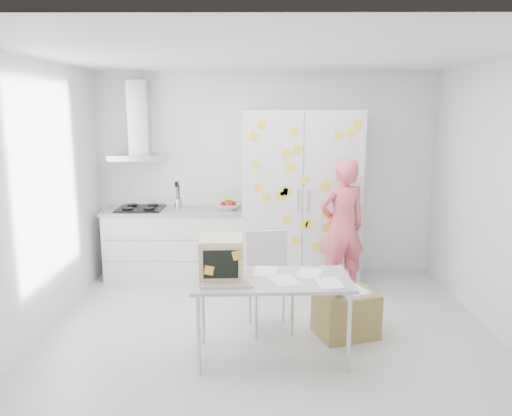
{
  "coord_description": "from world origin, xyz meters",
  "views": [
    {
      "loc": [
        -0.09,
        -4.71,
        2.21
      ],
      "look_at": [
        -0.12,
        0.67,
        1.14
      ],
      "focal_mm": 35.0,
      "sensor_mm": 36.0,
      "label": 1
    }
  ],
  "objects_px": {
    "person": "(342,227)",
    "cardboard_box": "(346,313)",
    "desk": "(240,268)",
    "chair": "(269,275)"
  },
  "relations": [
    {
      "from": "person",
      "to": "cardboard_box",
      "type": "relative_size",
      "value": 2.46
    },
    {
      "from": "person",
      "to": "cardboard_box",
      "type": "height_order",
      "value": "person"
    },
    {
      "from": "person",
      "to": "cardboard_box",
      "type": "distance_m",
      "value": 1.31
    },
    {
      "from": "person",
      "to": "desk",
      "type": "distance_m",
      "value": 1.97
    },
    {
      "from": "chair",
      "to": "desk",
      "type": "bearing_deg",
      "value": -123.75
    },
    {
      "from": "desk",
      "to": "chair",
      "type": "distance_m",
      "value": 0.74
    },
    {
      "from": "desk",
      "to": "chair",
      "type": "height_order",
      "value": "desk"
    },
    {
      "from": "cardboard_box",
      "to": "person",
      "type": "bearing_deg",
      "value": 83.7
    },
    {
      "from": "chair",
      "to": "cardboard_box",
      "type": "height_order",
      "value": "chair"
    },
    {
      "from": "person",
      "to": "cardboard_box",
      "type": "bearing_deg",
      "value": 65.48
    }
  ]
}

